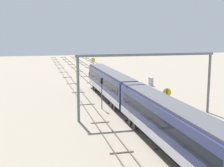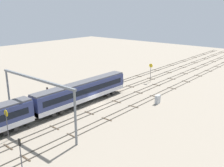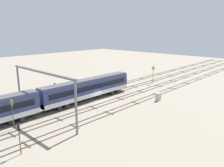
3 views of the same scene
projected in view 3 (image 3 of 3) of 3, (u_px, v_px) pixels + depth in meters
ground_plane at (100, 101)px, 50.84m from camera, size 201.01×201.01×0.00m
track_near_foreground at (123, 107)px, 46.31m from camera, size 185.01×2.40×0.16m
track_second_near at (107, 103)px, 49.32m from camera, size 185.01×2.40×0.16m
track_with_train at (93, 98)px, 52.33m from camera, size 185.01×2.40×0.16m
track_second_far at (81, 95)px, 55.34m from camera, size 185.01×2.40×0.16m
overhead_gantry at (42, 83)px, 39.27m from camera, size 0.40×19.44×8.75m
speed_sign_near_foreground at (153, 72)px, 66.52m from camera, size 0.14×1.09×5.19m
speed_sign_mid_trackside at (12, 109)px, 35.69m from camera, size 0.14×1.07×5.01m
signal_light_trackside_approach at (55, 91)px, 47.53m from camera, size 0.31×0.32×4.78m
signal_light_trackside_departure at (19, 135)px, 28.43m from camera, size 0.31×0.32×4.18m
relay_cabinet at (158, 97)px, 50.75m from camera, size 1.29×0.68×1.82m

